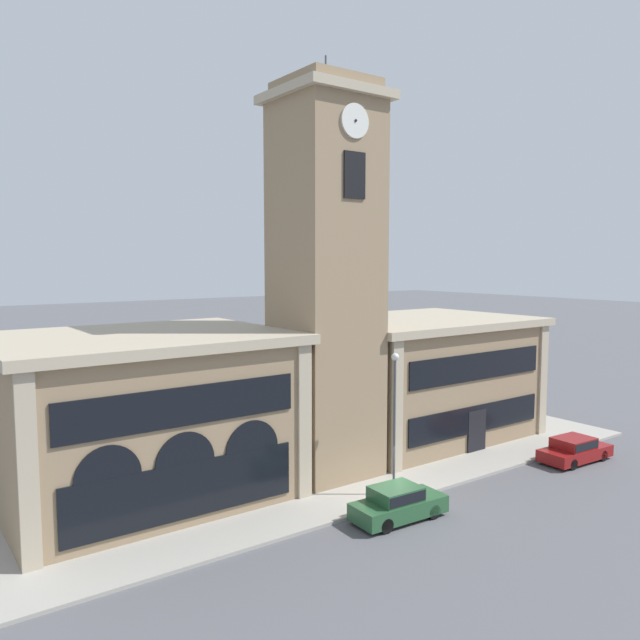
% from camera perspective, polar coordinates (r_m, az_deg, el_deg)
% --- Properties ---
extents(ground_plane, '(300.00, 300.00, 0.00)m').
position_cam_1_polar(ground_plane, '(30.04, 6.78, -16.53)').
color(ground_plane, '#56565B').
extents(sidewalk_kerb, '(39.81, 14.79, 0.15)m').
position_cam_1_polar(sidewalk_kerb, '(35.45, -1.56, -12.87)').
color(sidewalk_kerb, '#A39E93').
rests_on(sidewalk_kerb, ground_plane).
extents(clock_tower, '(5.24, 5.24, 21.34)m').
position_cam_1_polar(clock_tower, '(31.97, 0.52, 3.46)').
color(clock_tower, '#937A5B').
rests_on(clock_tower, ground_plane).
extents(town_hall_left_wing, '(13.27, 10.45, 7.84)m').
position_cam_1_polar(town_hall_left_wing, '(30.90, -15.93, -8.39)').
color(town_hall_left_wing, '#937A5B').
rests_on(town_hall_left_wing, ground_plane).
extents(town_hall_right_wing, '(14.03, 10.45, 7.59)m').
position_cam_1_polar(town_hall_right_wing, '(40.63, 8.88, -5.11)').
color(town_hall_right_wing, '#937A5B').
rests_on(town_hall_right_wing, ground_plane).
extents(parked_car_near, '(4.37, 1.98, 1.51)m').
position_cam_1_polar(parked_car_near, '(28.33, 7.11, -16.23)').
color(parked_car_near, '#285633').
rests_on(parked_car_near, ground_plane).
extents(parked_car_mid, '(4.55, 2.08, 1.39)m').
position_cam_1_polar(parked_car_mid, '(38.34, 22.24, -10.86)').
color(parked_car_mid, maroon).
rests_on(parked_car_mid, ground_plane).
extents(street_lamp, '(0.36, 0.36, 6.79)m').
position_cam_1_polar(street_lamp, '(29.69, 6.84, -7.67)').
color(street_lamp, '#4C4C51').
rests_on(street_lamp, sidewalk_kerb).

